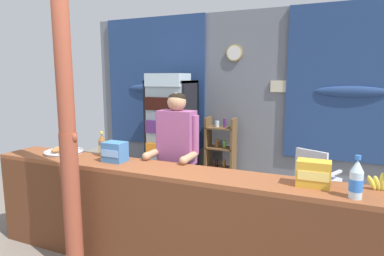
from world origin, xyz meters
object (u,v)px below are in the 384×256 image
Objects in this scene: bottle_shelf_rack at (221,150)px; soda_bottle_iced_tea at (102,146)px; shopkeeper at (177,151)px; snack_box_biscuit at (115,152)px; stall_counter at (158,213)px; timber_post at (68,139)px; soda_bottle_water at (356,180)px; drink_fridge at (171,125)px; snack_box_choco_powder at (314,174)px; pastry_tray at (64,151)px; plastic_lawn_chair at (315,177)px.

bottle_shelf_rack is 4.31× the size of soda_bottle_iced_tea.
snack_box_biscuit is at bearing -136.95° from shopkeeper.
stall_counter is 1.01m from timber_post.
stall_counter is at bearing -83.76° from bottle_shelf_rack.
timber_post is 2.26m from soda_bottle_water.
soda_bottle_water is 1.40× the size of snack_box_biscuit.
drink_fridge is at bearing 96.91° from soda_bottle_iced_tea.
timber_post is 2.59m from drink_fridge.
timber_post reaches higher than soda_bottle_water.
snack_box_choco_powder reaches higher than stall_counter.
plastic_lawn_chair is at bearing 35.52° from pastry_tray.
soda_bottle_water is 0.31m from snack_box_choco_powder.
snack_box_biscuit is 0.53× the size of pastry_tray.
snack_box_choco_powder reaches higher than pastry_tray.
shopkeeper reaches higher than snack_box_choco_powder.
stall_counter is 0.71m from shopkeeper.
shopkeeper is (0.62, 0.85, -0.23)m from timber_post.
bottle_shelf_rack reaches higher than plastic_lawn_chair.
drink_fridge reaches higher than soda_bottle_iced_tea.
drink_fridge is 3.14m from snack_box_choco_powder.
stall_counter is 2.59m from bottle_shelf_rack.
soda_bottle_iced_tea is at bearing 153.72° from snack_box_biscuit.
timber_post is at bearing -41.31° from pastry_tray.
soda_bottle_water is at bearing -26.86° from snack_box_choco_powder.
snack_box_choco_powder is 1.13× the size of snack_box_biscuit.
snack_box_choco_powder is at bearing 5.76° from stall_counter.
drink_fridge reaches higher than snack_box_choco_powder.
timber_post is at bearing -157.44° from stall_counter.
plastic_lawn_chair is at bearing -7.89° from drink_fridge.
drink_fridge is 2.11× the size of plastic_lawn_chair.
stall_counter is 0.73m from snack_box_biscuit.
soda_bottle_iced_tea is 0.48m from pastry_tray.
soda_bottle_iced_tea reaches higher than plastic_lawn_chair.
timber_post reaches higher than shopkeeper.
pastry_tray is (-2.47, -1.76, 0.48)m from plastic_lawn_chair.
shopkeeper is at bearing 17.24° from pastry_tray.
plastic_lawn_chair is at bearing 47.14° from shopkeeper.
soda_bottle_iced_tea is at bearing -83.09° from drink_fridge.
snack_box_choco_powder is 0.60× the size of pastry_tray.
plastic_lawn_chair is 1.91m from snack_box_choco_powder.
bottle_shelf_rack is (0.76, 0.31, -0.41)m from drink_fridge.
shopkeeper is at bearing -60.94° from drink_fridge.
soda_bottle_water is at bearing -6.55° from soda_bottle_iced_tea.
stall_counter is 2.29× the size of shopkeeper.
snack_box_biscuit is (-1.75, -1.82, 0.56)m from plastic_lawn_chair.
drink_fridge reaches higher than soda_bottle_water.
drink_fridge is 7.05× the size of soda_bottle_iced_tea.
bottle_shelf_rack is at bearing 157.36° from plastic_lawn_chair.
drink_fridge is 2.32m from plastic_lawn_chair.
soda_bottle_iced_tea is 0.28m from snack_box_biscuit.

